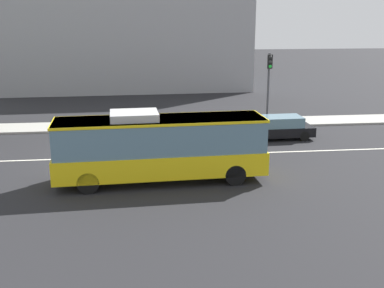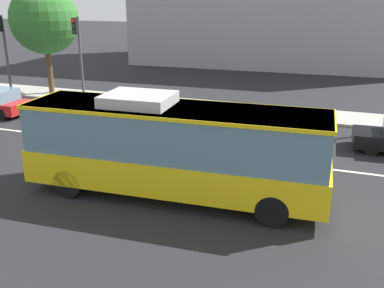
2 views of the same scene
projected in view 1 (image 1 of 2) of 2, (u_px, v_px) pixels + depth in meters
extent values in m
plane|color=black|center=(92.00, 158.00, 26.77)|extent=(160.00, 160.00, 0.00)
cube|color=#9E9B93|center=(102.00, 126.00, 34.04)|extent=(80.00, 2.80, 0.14)
cube|color=silver|center=(92.00, 158.00, 26.77)|extent=(76.00, 0.16, 0.01)
cube|color=yellow|center=(161.00, 162.00, 22.91)|extent=(10.11, 2.98, 1.10)
cube|color=slate|center=(160.00, 135.00, 22.55)|extent=(9.91, 2.89, 1.58)
cube|color=yellow|center=(160.00, 120.00, 22.36)|extent=(10.01, 2.95, 0.12)
cube|color=#B2B2B2|center=(134.00, 116.00, 22.11)|extent=(2.28, 1.90, 0.36)
cylinder|color=black|center=(225.00, 161.00, 24.61)|extent=(1.01, 0.35, 1.00)
cylinder|color=black|center=(235.00, 175.00, 22.51)|extent=(1.01, 0.35, 1.00)
cylinder|color=black|center=(90.00, 168.00, 23.55)|extent=(1.01, 0.35, 1.00)
cylinder|color=black|center=(88.00, 183.00, 21.46)|extent=(1.01, 0.35, 1.00)
cube|color=black|center=(278.00, 131.00, 30.85)|extent=(4.56, 1.95, 0.60)
cube|color=slate|center=(282.00, 121.00, 30.72)|extent=(2.57, 1.74, 0.64)
cylinder|color=black|center=(258.00, 138.00, 29.93)|extent=(0.65, 0.24, 0.64)
cylinder|color=black|center=(252.00, 132.00, 31.45)|extent=(0.65, 0.24, 0.64)
cylinder|color=black|center=(304.00, 136.00, 30.35)|extent=(0.65, 0.24, 0.64)
cylinder|color=black|center=(295.00, 130.00, 31.88)|extent=(0.65, 0.24, 0.64)
cylinder|color=#47474C|center=(268.00, 91.00, 33.58)|extent=(0.16, 0.16, 5.20)
cube|color=black|center=(270.00, 62.00, 32.77)|extent=(0.34, 0.31, 0.96)
sphere|color=#2D2D2D|center=(271.00, 57.00, 32.54)|extent=(0.22, 0.22, 0.22)
sphere|color=#2D2D2D|center=(270.00, 62.00, 32.62)|extent=(0.22, 0.22, 0.22)
sphere|color=#1ED838|center=(270.00, 66.00, 32.71)|extent=(0.22, 0.22, 0.22)
cube|color=#939399|center=(125.00, 23.00, 51.39)|extent=(25.81, 13.11, 13.60)
cube|color=slate|center=(240.00, 65.00, 54.40)|extent=(0.42, 11.11, 1.50)
cube|color=slate|center=(241.00, 35.00, 53.50)|extent=(0.42, 11.11, 1.50)
cube|color=slate|center=(241.00, 3.00, 52.59)|extent=(0.42, 11.11, 1.50)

